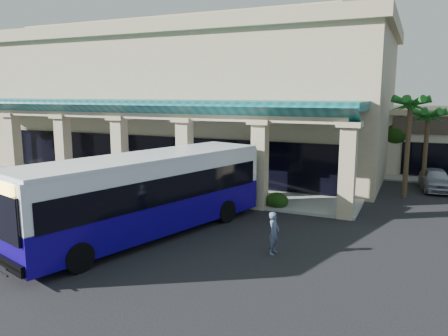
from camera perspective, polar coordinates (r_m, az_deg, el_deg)
The scene contains 9 objects.
ground at distance 19.56m, azimuth -4.77°, elevation -8.43°, with size 110.00×110.00×0.00m, color black.
main_building at distance 36.46m, azimuth -3.80°, elevation 9.09°, with size 30.80×14.80×11.35m, color tan, non-canonical shape.
arcade at distance 28.83m, azimuth -12.31°, elevation 3.08°, with size 30.00×6.20×5.70m, color #0E5358, non-canonical shape.
palm_0 at distance 27.40m, azimuth 22.89°, elevation 3.14°, with size 2.40×2.40×6.60m, color #185A19, non-canonical shape.
palm_1 at distance 30.42m, azimuth 24.87°, elevation 2.83°, with size 2.40×2.40×5.80m, color #185A19, non-canonical shape.
broadleaf_tree at distance 35.47m, azimuth 21.51°, elevation 3.12°, with size 2.60×2.60×4.81m, color black, non-canonical shape.
transit_bus at distance 18.97m, azimuth -10.03°, elevation -3.61°, with size 2.93×12.57×3.51m, color #12037D, non-canonical shape.
pedestrian at distance 16.94m, azimuth 6.52°, elevation -8.44°, with size 0.60×0.39×1.64m, color slate.
car_silver at distance 30.70m, azimuth 25.89°, elevation -1.33°, with size 1.67×4.15×1.41m, color #A7A7B8.
Camera 1 is at (9.02, -16.25, 6.10)m, focal length 35.00 mm.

